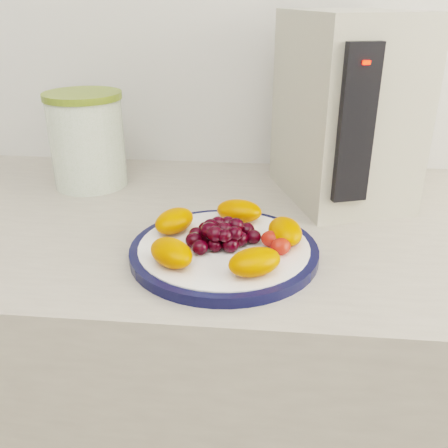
# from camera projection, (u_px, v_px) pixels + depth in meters

# --- Properties ---
(counter) EXTENTS (3.50, 0.60, 0.90)m
(counter) POSITION_uv_depth(u_px,v_px,m) (205.00, 417.00, 1.02)
(counter) COLOR #B0A796
(counter) RESTS_ON floor
(cabinet_face) EXTENTS (3.48, 0.58, 0.84)m
(cabinet_face) POSITION_uv_depth(u_px,v_px,m) (205.00, 428.00, 1.03)
(cabinet_face) COLOR #866A4D
(cabinet_face) RESTS_ON floor
(plate_rim) EXTENTS (0.27, 0.27, 0.01)m
(plate_rim) POSITION_uv_depth(u_px,v_px,m) (224.00, 251.00, 0.70)
(plate_rim) COLOR black
(plate_rim) RESTS_ON counter
(plate_face) EXTENTS (0.24, 0.24, 0.02)m
(plate_face) POSITION_uv_depth(u_px,v_px,m) (224.00, 251.00, 0.70)
(plate_face) COLOR white
(plate_face) RESTS_ON counter
(canister) EXTENTS (0.18, 0.18, 0.16)m
(canister) POSITION_uv_depth(u_px,v_px,m) (88.00, 143.00, 0.94)
(canister) COLOR #366714
(canister) RESTS_ON counter
(canister_lid) EXTENTS (0.19, 0.19, 0.01)m
(canister_lid) POSITION_uv_depth(u_px,v_px,m) (82.00, 96.00, 0.90)
(canister_lid) COLOR olive
(canister_lid) RESTS_ON canister
(appliance_body) EXTENTS (0.25, 0.30, 0.32)m
(appliance_body) POSITION_uv_depth(u_px,v_px,m) (345.00, 109.00, 0.86)
(appliance_body) COLOR #B2AD99
(appliance_body) RESTS_ON counter
(appliance_panel) EXTENTS (0.06, 0.03, 0.23)m
(appliance_panel) POSITION_uv_depth(u_px,v_px,m) (356.00, 126.00, 0.73)
(appliance_panel) COLOR black
(appliance_panel) RESTS_ON appliance_body
(appliance_led) EXTENTS (0.01, 0.01, 0.01)m
(appliance_led) POSITION_uv_depth(u_px,v_px,m) (366.00, 62.00, 0.69)
(appliance_led) COLOR #FF0C05
(appliance_led) RESTS_ON appliance_panel
(fruit_plate) EXTENTS (0.23, 0.23, 0.04)m
(fruit_plate) POSITION_uv_depth(u_px,v_px,m) (227.00, 234.00, 0.70)
(fruit_plate) COLOR #D04F00
(fruit_plate) RESTS_ON plate_face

